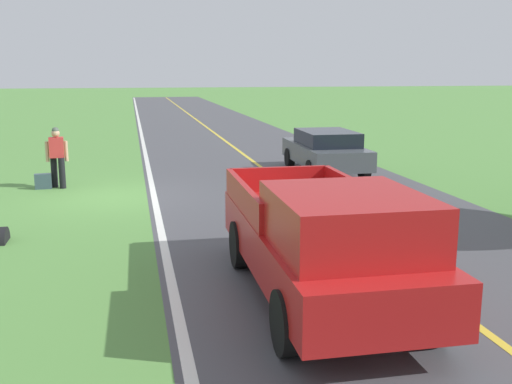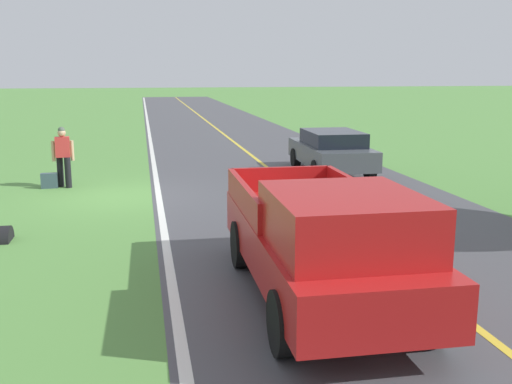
{
  "view_description": "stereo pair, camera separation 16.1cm",
  "coord_description": "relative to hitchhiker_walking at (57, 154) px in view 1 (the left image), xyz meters",
  "views": [
    {
      "loc": [
        -0.43,
        15.96,
        3.34
      ],
      "look_at": [
        -2.29,
        7.12,
        1.48
      ],
      "focal_mm": 41.76,
      "sensor_mm": 36.0,
      "label": 1
    },
    {
      "loc": [
        -0.58,
        15.99,
        3.34
      ],
      "look_at": [
        -2.29,
        7.12,
        1.48
      ],
      "focal_mm": 41.76,
      "sensor_mm": 36.0,
      "label": 2
    }
  ],
  "objects": [
    {
      "name": "lane_centre_line",
      "position": [
        -6.5,
        1.74,
        -0.98
      ],
      "size": [
        0.14,
        117.6,
        0.0
      ],
      "primitive_type": "cube",
      "color": "gold",
      "rests_on": "ground"
    },
    {
      "name": "ground_plane",
      "position": [
        -1.67,
        1.74,
        -0.98
      ],
      "size": [
        200.0,
        200.0,
        0.0
      ],
      "primitive_type": "plane",
      "color": "#568E42"
    },
    {
      "name": "pickup_truck_passing",
      "position": [
        -4.75,
        9.91,
        -0.01
      ],
      "size": [
        2.15,
        5.42,
        1.82
      ],
      "color": "#B21919",
      "rests_on": "ground"
    },
    {
      "name": "lane_edge_line",
      "position": [
        -2.63,
        1.74,
        -0.98
      ],
      "size": [
        0.16,
        117.6,
        0.0
      ],
      "primitive_type": "cube",
      "color": "silver",
      "rests_on": "ground"
    },
    {
      "name": "hitchhiker_walking",
      "position": [
        0.0,
        0.0,
        0.0
      ],
      "size": [
        0.62,
        0.51,
        1.75
      ],
      "color": "black",
      "rests_on": "ground"
    },
    {
      "name": "suitcase_carried",
      "position": [
        0.41,
        0.11,
        -0.76
      ],
      "size": [
        0.47,
        0.24,
        0.44
      ],
      "primitive_type": "cube",
      "rotation": [
        0.0,
        0.0,
        1.65
      ],
      "color": "#384C56",
      "rests_on": "ground"
    },
    {
      "name": "road_surface",
      "position": [
        -6.5,
        1.74,
        -0.98
      ],
      "size": [
        8.09,
        120.0,
        0.0
      ],
      "primitive_type": "cube",
      "color": "#47474C",
      "rests_on": "ground"
    },
    {
      "name": "sedan_near_oncoming",
      "position": [
        -8.32,
        -0.77,
        -0.23
      ],
      "size": [
        2.01,
        4.44,
        1.41
      ],
      "color": "#4C5156",
      "rests_on": "ground"
    }
  ]
}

